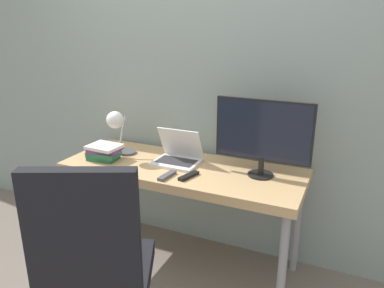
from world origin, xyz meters
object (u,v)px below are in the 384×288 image
object	(u,v)px
desk_lamp	(117,125)
book_stack	(104,152)
laptop	(178,156)
monitor	(263,133)
office_chair	(93,261)

from	to	relation	value
desk_lamp	book_stack	distance (m)	0.21
laptop	monitor	xyz separation A→B (m)	(0.58, 0.01, 0.23)
desk_lamp	laptop	bearing A→B (deg)	11.56
monitor	office_chair	distance (m)	1.21
desk_lamp	office_chair	size ratio (longest dim) A/B	0.31
office_chair	book_stack	distance (m)	0.99
laptop	office_chair	size ratio (longest dim) A/B	0.28
desk_lamp	office_chair	bearing A→B (deg)	-62.86
laptop	book_stack	distance (m)	0.52
office_chair	laptop	bearing A→B (deg)	91.44
laptop	desk_lamp	world-z (taller)	desk_lamp
desk_lamp	monitor	bearing A→B (deg)	5.80
laptop	office_chair	world-z (taller)	office_chair
monitor	book_stack	world-z (taller)	monitor
laptop	desk_lamp	distance (m)	0.48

